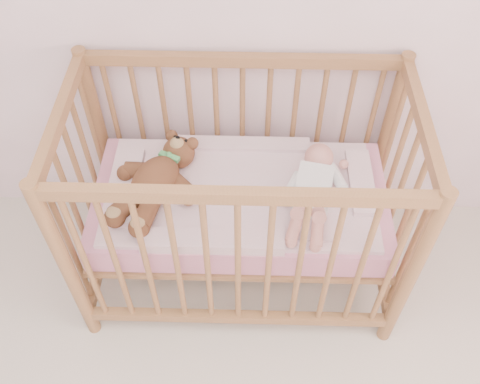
# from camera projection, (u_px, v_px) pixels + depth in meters

# --- Properties ---
(crib) EXTENTS (1.36, 0.76, 1.00)m
(crib) POSITION_uv_depth(u_px,v_px,m) (240.00, 201.00, 2.25)
(crib) COLOR #986A40
(crib) RESTS_ON floor
(mattress) EXTENTS (1.22, 0.62, 0.13)m
(mattress) POSITION_uv_depth(u_px,v_px,m) (240.00, 203.00, 2.26)
(mattress) COLOR pink
(mattress) RESTS_ON crib
(blanket) EXTENTS (1.10, 0.58, 0.06)m
(blanket) POSITION_uv_depth(u_px,v_px,m) (240.00, 192.00, 2.20)
(blanket) COLOR pink
(blanket) RESTS_ON mattress
(baby) EXTENTS (0.36, 0.58, 0.13)m
(baby) POSITION_uv_depth(u_px,v_px,m) (314.00, 185.00, 2.13)
(baby) COLOR silver
(baby) RESTS_ON blanket
(teddy_bear) EXTENTS (0.57, 0.65, 0.15)m
(teddy_bear) POSITION_uv_depth(u_px,v_px,m) (155.00, 181.00, 2.13)
(teddy_bear) COLOR brown
(teddy_bear) RESTS_ON blanket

